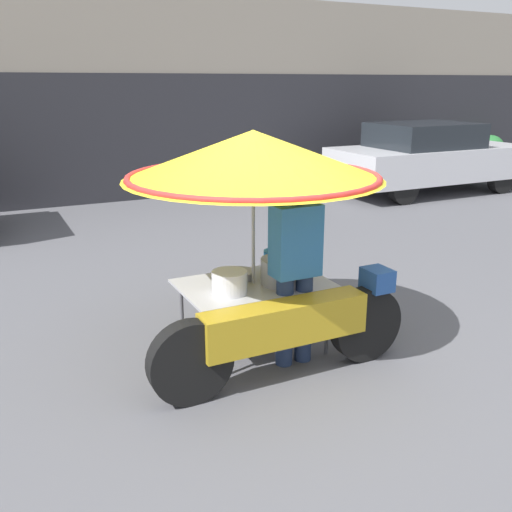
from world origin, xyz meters
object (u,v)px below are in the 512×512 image
(vendor_motorcycle_cart, at_px, (257,183))
(potted_plant, at_px, (490,151))
(vendor_person, at_px, (295,264))
(parked_car, at_px, (428,157))

(vendor_motorcycle_cart, height_order, potted_plant, vendor_motorcycle_cart)
(vendor_person, height_order, potted_plant, vendor_person)
(parked_car, bearing_deg, vendor_motorcycle_cart, -141.79)
(vendor_motorcycle_cart, height_order, parked_car, vendor_motorcycle_cart)
(potted_plant, bearing_deg, vendor_motorcycle_cart, -146.38)
(parked_car, bearing_deg, vendor_person, -139.40)
(parked_car, distance_m, potted_plant, 3.70)
(vendor_motorcycle_cart, bearing_deg, parked_car, 38.21)
(vendor_motorcycle_cart, xyz_separation_m, potted_plant, (9.91, 6.59, -0.93))
(vendor_motorcycle_cart, xyz_separation_m, parked_car, (6.51, 5.13, -0.74))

